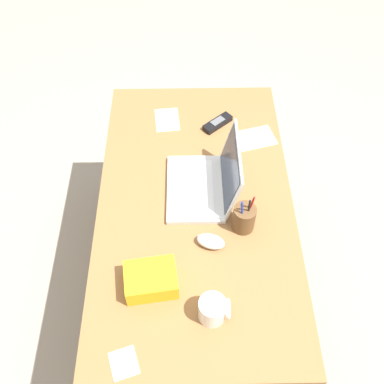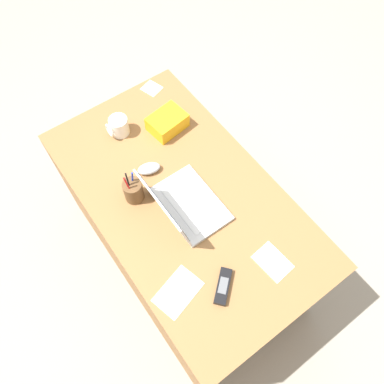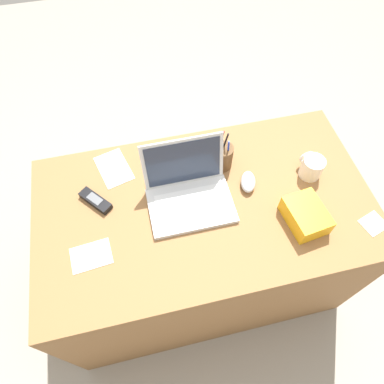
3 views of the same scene
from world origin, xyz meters
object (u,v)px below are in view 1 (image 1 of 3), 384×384
Objects in this scene: laptop at (206,182)px; computer_mouse at (211,241)px; cordless_phone at (218,123)px; coffee_mug_white at (213,310)px; pen_holder at (244,218)px; snack_bag at (151,280)px.

laptop is 0.24m from computer_mouse.
coffee_mug_white is at bearing -3.96° from cordless_phone.
pen_holder is (-0.33, 0.12, 0.01)m from coffee_mug_white.
laptop is 0.43m from snack_bag.
computer_mouse reaches higher than cordless_phone.
coffee_mug_white is (0.25, -0.00, 0.02)m from computer_mouse.
coffee_mug_white is at bearing 0.66° from laptop.
laptop reaches higher than coffee_mug_white.
coffee_mug_white reaches higher than computer_mouse.
pen_holder is at bearing 37.23° from laptop.
coffee_mug_white is 0.59× the size of snack_bag.
cordless_phone is at bearing 161.11° from snack_bag.
computer_mouse is 0.59m from cordless_phone.
snack_bag reaches higher than computer_mouse.
cordless_phone is (-0.35, 0.06, -0.03)m from laptop.
laptop is 1.91× the size of snack_bag.
laptop reaches higher than cordless_phone.
coffee_mug_white is 0.22m from snack_bag.
coffee_mug_white is 0.35m from pen_holder.
laptop is 3.24× the size of coffee_mug_white.
computer_mouse is at bearing -5.29° from cordless_phone.
computer_mouse is at bearing -58.59° from pen_holder.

